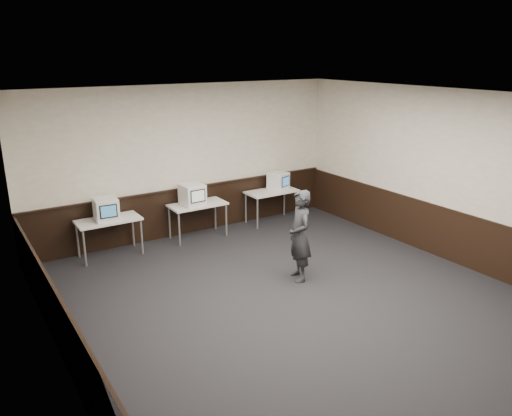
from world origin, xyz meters
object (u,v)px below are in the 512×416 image
(emac_center, at_px, (192,195))
(desk_center, at_px, (198,207))
(person, at_px, (300,236))
(desk_right, at_px, (272,194))
(emac_right, at_px, (278,181))
(emac_left, at_px, (106,209))
(desk_left, at_px, (108,223))

(emac_center, bearing_deg, desk_center, 8.25)
(emac_center, xyz_separation_m, person, (0.67, -2.79, -0.17))
(desk_right, distance_m, emac_center, 2.04)
(desk_right, height_order, emac_right, emac_right)
(emac_left, relative_size, person, 0.31)
(desk_right, bearing_deg, desk_center, 180.00)
(desk_center, distance_m, emac_center, 0.32)
(person, bearing_deg, desk_center, -152.18)
(emac_center, height_order, person, person)
(desk_left, bearing_deg, person, -48.95)
(desk_left, height_order, desk_right, same)
(emac_center, bearing_deg, emac_right, -1.18)
(emac_center, distance_m, person, 2.88)
(desk_right, xyz_separation_m, emac_left, (-3.83, -0.03, 0.29))
(desk_right, relative_size, emac_right, 2.34)
(desk_left, distance_m, desk_center, 1.90)
(desk_center, xyz_separation_m, emac_center, (-0.12, -0.02, 0.30))
(desk_center, height_order, emac_center, emac_center)
(emac_center, bearing_deg, person, -79.38)
(emac_left, bearing_deg, person, -43.39)
(desk_left, relative_size, desk_right, 1.00)
(desk_left, relative_size, emac_right, 2.34)
(desk_left, bearing_deg, desk_center, 0.00)
(emac_right, bearing_deg, person, -137.97)
(desk_left, distance_m, emac_left, 0.29)
(desk_right, bearing_deg, emac_right, 11.57)
(emac_left, xyz_separation_m, emac_center, (1.81, 0.00, 0.01))
(desk_right, bearing_deg, person, -115.53)
(emac_right, bearing_deg, emac_center, 162.45)
(desk_left, bearing_deg, emac_right, 0.64)
(desk_center, xyz_separation_m, desk_right, (1.90, 0.00, 0.00))
(desk_left, xyz_separation_m, desk_right, (3.80, 0.00, 0.00))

